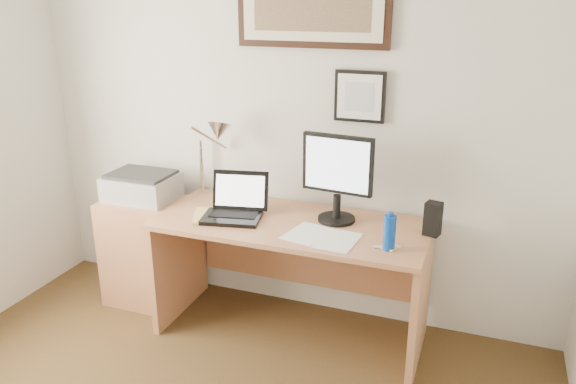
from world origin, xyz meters
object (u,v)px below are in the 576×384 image
at_px(lcd_monitor, 337,174).
at_px(book, 194,216).
at_px(water_bottle, 389,233).
at_px(laptop, 235,208).
at_px(desk, 296,252).
at_px(printer, 142,186).
at_px(side_cabinet, 146,251).

bearing_deg(lcd_monitor, book, -163.45).
relative_size(water_bottle, lcd_monitor, 0.36).
xyz_separation_m(laptop, lcd_monitor, (0.59, 0.14, 0.23)).
distance_m(book, laptop, 0.25).
distance_m(water_bottle, book, 1.18).
bearing_deg(desk, printer, 179.96).
bearing_deg(side_cabinet, printer, 107.01).
xyz_separation_m(lcd_monitor, printer, (-1.32, -0.02, -0.22)).
distance_m(book, lcd_monitor, 0.89).
relative_size(book, printer, 0.58).
bearing_deg(desk, laptop, -159.88).
height_order(water_bottle, printer, water_bottle).
bearing_deg(book, printer, 156.46).
height_order(side_cabinet, printer, printer).
bearing_deg(desk, side_cabinet, -178.11).
relative_size(side_cabinet, book, 2.84).
height_order(water_bottle, desk, water_bottle).
distance_m(lcd_monitor, printer, 1.34).
bearing_deg(printer, book, -23.54).
bearing_deg(water_bottle, laptop, 171.92).
relative_size(side_cabinet, laptop, 1.92).
bearing_deg(printer, laptop, -9.74).
bearing_deg(laptop, lcd_monitor, 13.84).
relative_size(water_bottle, desk, 0.12).
relative_size(desk, laptop, 4.20).
xyz_separation_m(desk, printer, (-1.08, 0.00, 0.30)).
height_order(book, desk, book).
relative_size(laptop, printer, 0.87).
xyz_separation_m(water_bottle, laptop, (-0.95, 0.13, -0.04)).
bearing_deg(book, laptop, 23.26).
distance_m(book, printer, 0.56).
bearing_deg(side_cabinet, laptop, -7.10).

